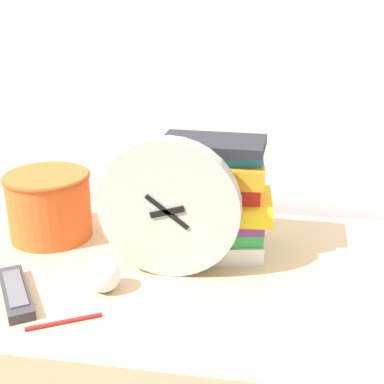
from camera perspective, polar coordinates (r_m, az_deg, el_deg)
The scene contains 7 objects.
wall_back at distance 1.45m, azimuth -3.43°, elevation 17.92°, with size 6.00×0.04×2.40m.
desk_clock at distance 1.09m, azimuth -2.48°, elevation -1.77°, with size 0.30×0.04×0.30m.
book_stack at distance 1.20m, azimuth 2.60°, elevation -0.61°, with size 0.25×0.21×0.26m.
basket at distance 1.33m, azimuth -15.00°, elevation -1.18°, with size 0.20×0.20×0.16m.
tv_remote at distance 1.12m, azimuth -18.29°, elevation -10.13°, with size 0.15×0.19×0.02m.
crumpled_paper_ball at distance 1.09m, azimuth -9.40°, elevation -8.79°, with size 0.07×0.07×0.07m.
pen at distance 1.02m, azimuth -13.49°, elevation -13.30°, with size 0.12×0.07×0.01m.
Camera 1 is at (0.32, -0.67, 1.28)m, focal length 50.00 mm.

